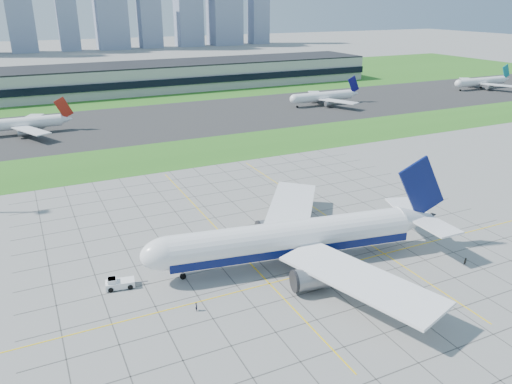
# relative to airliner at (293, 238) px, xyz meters

# --- Properties ---
(ground) EXTENTS (1400.00, 1400.00, 0.00)m
(ground) POSITION_rel_airliner_xyz_m (1.87, -3.28, -5.70)
(ground) COLOR gray
(ground) RESTS_ON ground
(grass_median) EXTENTS (700.00, 35.00, 0.04)m
(grass_median) POSITION_rel_airliner_xyz_m (1.87, 86.72, -5.68)
(grass_median) COLOR #2A641C
(grass_median) RESTS_ON ground
(asphalt_taxiway) EXTENTS (700.00, 75.00, 0.04)m
(asphalt_taxiway) POSITION_rel_airliner_xyz_m (1.87, 141.72, -5.67)
(asphalt_taxiway) COLOR #383838
(asphalt_taxiway) RESTS_ON ground
(grass_far) EXTENTS (700.00, 145.00, 0.04)m
(grass_far) POSITION_rel_airliner_xyz_m (1.87, 251.72, -5.68)
(grass_far) COLOR #2A641C
(grass_far) RESTS_ON ground
(apron_markings) EXTENTS (120.00, 130.00, 0.03)m
(apron_markings) POSITION_rel_airliner_xyz_m (2.30, 7.81, -5.68)
(apron_markings) COLOR #474744
(apron_markings) RESTS_ON ground
(terminal) EXTENTS (260.00, 43.00, 15.80)m
(terminal) POSITION_rel_airliner_xyz_m (41.87, 226.59, 2.20)
(terminal) COLOR #B7B7B2
(terminal) RESTS_ON ground
(airliner) EXTENTS (65.87, 66.24, 20.84)m
(airliner) POSITION_rel_airliner_xyz_m (0.00, 0.00, 0.00)
(airliner) COLOR white
(airliner) RESTS_ON ground
(pushback_tug) EXTENTS (8.01, 3.48, 2.20)m
(pushback_tug) POSITION_rel_airliner_xyz_m (-34.70, 5.88, -4.72)
(pushback_tug) COLOR white
(pushback_tug) RESTS_ON ground
(crew_near) EXTENTS (0.49, 0.67, 1.69)m
(crew_near) POSITION_rel_airliner_xyz_m (-23.87, -7.76, -4.85)
(crew_near) COLOR black
(crew_near) RESTS_ON ground
(crew_far) EXTENTS (0.88, 0.72, 1.66)m
(crew_far) POSITION_rel_airliner_xyz_m (31.77, -16.46, -4.87)
(crew_far) COLOR black
(crew_far) RESTS_ON ground
(distant_jet_1) EXTENTS (34.04, 42.66, 14.08)m
(distant_jet_1) POSITION_rel_airliner_xyz_m (-44.92, 141.81, -1.22)
(distant_jet_1) COLOR white
(distant_jet_1) RESTS_ON ground
(distant_jet_2) EXTENTS (39.95, 42.66, 14.08)m
(distant_jet_2) POSITION_rel_airliner_xyz_m (98.36, 140.11, -1.21)
(distant_jet_2) COLOR white
(distant_jet_2) RESTS_ON ground
(distant_jet_3) EXTENTS (43.44, 42.66, 14.08)m
(distant_jet_3) POSITION_rel_airliner_xyz_m (214.76, 141.20, -1.21)
(distant_jet_3) COLOR white
(distant_jet_3) RESTS_ON ground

